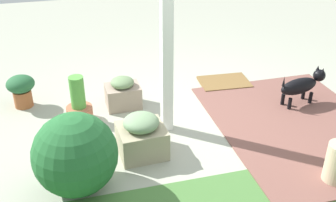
{
  "coord_description": "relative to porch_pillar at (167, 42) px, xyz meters",
  "views": [
    {
      "loc": [
        1.29,
        3.86,
        2.53
      ],
      "look_at": [
        0.3,
        0.21,
        0.44
      ],
      "focal_mm": 43.39,
      "sensor_mm": 36.0,
      "label": 1
    }
  ],
  "objects": [
    {
      "name": "dog",
      "position": [
        -1.77,
        -0.11,
        -0.78
      ],
      "size": [
        0.67,
        0.29,
        0.46
      ],
      "color": "black",
      "rests_on": "ground"
    },
    {
      "name": "stone_planter_nearest",
      "position": [
        0.39,
        -0.63,
        -0.87
      ],
      "size": [
        0.43,
        0.34,
        0.4
      ],
      "color": "gray",
      "rests_on": "ground"
    },
    {
      "name": "round_shrub",
      "position": [
        1.05,
        0.78,
        -0.67
      ],
      "size": [
        0.76,
        0.76,
        0.76
      ],
      "primitive_type": "sphere",
      "color": "#24622F",
      "rests_on": "ground"
    },
    {
      "name": "stone_planter_mid",
      "position": [
        0.37,
        0.4,
        -0.84
      ],
      "size": [
        0.5,
        0.46,
        0.46
      ],
      "color": "tan",
      "rests_on": "ground"
    },
    {
      "name": "porch_pillar",
      "position": [
        0.0,
        0.0,
        0.0
      ],
      "size": [
        0.12,
        0.12,
        2.1
      ],
      "primitive_type": "cube",
      "color": "white",
      "rests_on": "ground"
    },
    {
      "name": "ground_plane",
      "position": [
        -0.28,
        -0.06,
        -1.05
      ],
      "size": [
        12.0,
        12.0,
        0.0
      ],
      "primitive_type": "plane",
      "color": "#A3A693"
    },
    {
      "name": "doormat",
      "position": [
        -1.08,
        -0.92,
        -1.04
      ],
      "size": [
        0.71,
        0.51,
        0.03
      ],
      "primitive_type": "cube",
      "rotation": [
        0.0,
        0.0,
        -0.07
      ],
      "color": "brown",
      "rests_on": "ground"
    },
    {
      "name": "terracotta_pot_broad",
      "position": [
        1.6,
        -0.97,
        -0.8
      ],
      "size": [
        0.34,
        0.34,
        0.41
      ],
      "color": "#9C552F",
      "rests_on": "ground"
    },
    {
      "name": "terracotta_pot_tall",
      "position": [
        0.94,
        -0.45,
        -0.85
      ],
      "size": [
        0.31,
        0.31,
        0.56
      ],
      "color": "#AD6246",
      "rests_on": "ground"
    },
    {
      "name": "brick_path",
      "position": [
        -1.47,
        0.36,
        -1.04
      ],
      "size": [
        1.8,
        2.4,
        0.02
      ],
      "primitive_type": "cube",
      "color": "brown",
      "rests_on": "ground"
    }
  ]
}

